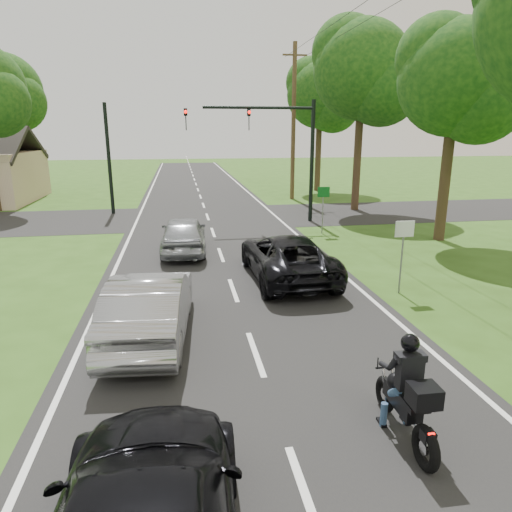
# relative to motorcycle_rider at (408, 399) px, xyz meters

# --- Properties ---
(ground) EXTENTS (140.00, 140.00, 0.00)m
(ground) POSITION_rel_motorcycle_rider_xyz_m (-1.79, 3.07, -0.68)
(ground) COLOR #2D4D15
(ground) RESTS_ON ground
(road) EXTENTS (8.00, 100.00, 0.01)m
(road) POSITION_rel_motorcycle_rider_xyz_m (-1.79, 13.07, -0.67)
(road) COLOR black
(road) RESTS_ON ground
(cross_road) EXTENTS (60.00, 7.00, 0.01)m
(cross_road) POSITION_rel_motorcycle_rider_xyz_m (-1.79, 19.07, -0.67)
(cross_road) COLOR black
(cross_road) RESTS_ON ground
(motorcycle_rider) EXTENTS (0.56, 1.99, 1.72)m
(motorcycle_rider) POSITION_rel_motorcycle_rider_xyz_m (0.00, 0.00, 0.00)
(motorcycle_rider) COLOR black
(motorcycle_rider) RESTS_ON ground
(dark_suv) EXTENTS (2.45, 5.10, 1.40)m
(dark_suv) POSITION_rel_motorcycle_rider_xyz_m (0.02, 7.95, 0.04)
(dark_suv) COLOR black
(dark_suv) RESTS_ON road
(silver_sedan) EXTENTS (1.98, 4.67, 1.50)m
(silver_sedan) POSITION_rel_motorcycle_rider_xyz_m (-3.98, 4.24, 0.09)
(silver_sedan) COLOR #9D9EA2
(silver_sedan) RESTS_ON road
(silver_suv) EXTENTS (1.84, 4.21, 1.41)m
(silver_suv) POSITION_rel_motorcycle_rider_xyz_m (-3.14, 11.70, 0.04)
(silver_suv) COLOR #999CA1
(silver_suv) RESTS_ON road
(traffic_signal) EXTENTS (6.38, 0.44, 6.00)m
(traffic_signal) POSITION_rel_motorcycle_rider_xyz_m (1.55, 17.06, 3.46)
(traffic_signal) COLOR black
(traffic_signal) RESTS_ON ground
(signal_pole_far) EXTENTS (0.20, 0.20, 6.00)m
(signal_pole_far) POSITION_rel_motorcycle_rider_xyz_m (-6.99, 21.07, 2.32)
(signal_pole_far) COLOR black
(signal_pole_far) RESTS_ON ground
(utility_pole_far) EXTENTS (1.60, 0.28, 10.00)m
(utility_pole_far) POSITION_rel_motorcycle_rider_xyz_m (4.41, 25.07, 4.41)
(utility_pole_far) COLOR brown
(utility_pole_far) RESTS_ON ground
(sign_white) EXTENTS (0.55, 0.07, 2.12)m
(sign_white) POSITION_rel_motorcycle_rider_xyz_m (2.91, 6.05, 0.92)
(sign_white) COLOR slate
(sign_white) RESTS_ON ground
(sign_green) EXTENTS (0.55, 0.07, 2.12)m
(sign_green) POSITION_rel_motorcycle_rider_xyz_m (3.11, 14.05, 0.92)
(sign_green) COLOR slate
(sign_green) RESTS_ON ground
(tree_row_c) EXTENTS (4.80, 4.65, 8.76)m
(tree_row_c) POSITION_rel_motorcycle_rider_xyz_m (7.96, 11.86, 5.56)
(tree_row_c) COLOR #332316
(tree_row_c) RESTS_ON ground
(tree_row_d) EXTENTS (5.76, 5.58, 10.45)m
(tree_row_d) POSITION_rel_motorcycle_rider_xyz_m (7.31, 19.82, 6.76)
(tree_row_d) COLOR #332316
(tree_row_d) RESTS_ON ground
(tree_row_e) EXTENTS (5.28, 5.12, 9.61)m
(tree_row_e) POSITION_rel_motorcycle_rider_xyz_m (7.69, 28.84, 6.16)
(tree_row_e) COLOR #332316
(tree_row_e) RESTS_ON ground
(tree_left_far) EXTENTS (5.76, 5.58, 10.14)m
(tree_left_far) POSITION_rel_motorcycle_rider_xyz_m (-15.49, 32.82, 6.46)
(tree_left_far) COLOR #332316
(tree_left_far) RESTS_ON ground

